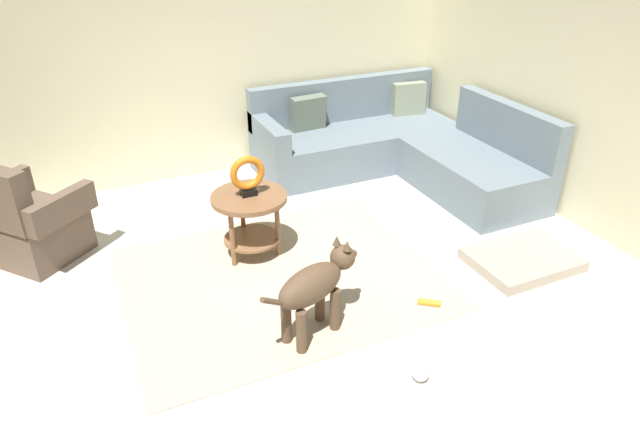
{
  "coord_description": "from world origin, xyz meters",
  "views": [
    {
      "loc": [
        -1.06,
        -2.7,
        2.5
      ],
      "look_at": [
        0.45,
        0.6,
        0.55
      ],
      "focal_mm": 31.84,
      "sensor_mm": 36.0,
      "label": 1
    }
  ],
  "objects": [
    {
      "name": "ground_plane",
      "position": [
        0.0,
        0.0,
        -0.05
      ],
      "size": [
        6.0,
        6.0,
        0.1
      ],
      "primitive_type": "cube",
      "color": "silver"
    },
    {
      "name": "wall_back",
      "position": [
        0.0,
        2.94,
        1.35
      ],
      "size": [
        6.0,
        0.12,
        2.7
      ],
      "primitive_type": "cube",
      "color": "beige",
      "rests_on": "ground_plane"
    },
    {
      "name": "area_rug",
      "position": [
        0.15,
        0.7,
        0.01
      ],
      "size": [
        2.3,
        1.9,
        0.01
      ],
      "primitive_type": "cube",
      "color": "#BCAD93",
      "rests_on": "ground_plane"
    },
    {
      "name": "sectional_couch",
      "position": [
        1.99,
        2.02,
        0.29
      ],
      "size": [
        2.2,
        2.25,
        0.88
      ],
      "color": "slate",
      "rests_on": "ground_plane"
    },
    {
      "name": "armchair",
      "position": [
        -1.52,
        1.79,
        0.32
      ],
      "size": [
        0.98,
        1.0,
        0.88
      ],
      "rotation": [
        0.0,
        0.0,
        -0.86
      ],
      "color": "brown",
      "rests_on": "ground_plane"
    },
    {
      "name": "side_table",
      "position": [
        0.08,
        1.12,
        0.42
      ],
      "size": [
        0.6,
        0.6,
        0.54
      ],
      "color": "brown",
      "rests_on": "ground_plane"
    },
    {
      "name": "torus_sculpture",
      "position": [
        0.08,
        1.12,
        0.71
      ],
      "size": [
        0.28,
        0.08,
        0.33
      ],
      "color": "black",
      "rests_on": "side_table"
    },
    {
      "name": "dog_bed_mat",
      "position": [
        1.98,
        0.08,
        0.04
      ],
      "size": [
        0.8,
        0.6,
        0.09
      ],
      "primitive_type": "cube",
      "color": "#B2A38E",
      "rests_on": "ground_plane"
    },
    {
      "name": "dog",
      "position": [
        0.15,
        0.01,
        0.38
      ],
      "size": [
        0.81,
        0.4,
        0.63
      ],
      "rotation": [
        0.0,
        0.0,
        5.09
      ],
      "color": "brown",
      "rests_on": "ground_plane"
    },
    {
      "name": "dog_toy_ball",
      "position": [
        0.54,
        -0.65,
        0.05
      ],
      "size": [
        0.1,
        0.1,
        0.1
      ],
      "primitive_type": "sphere",
      "color": "silver",
      "rests_on": "ground_plane"
    },
    {
      "name": "dog_toy_rope",
      "position": [
        1.0,
        -0.06,
        0.03
      ],
      "size": [
        0.16,
        0.14,
        0.05
      ],
      "primitive_type": "cylinder",
      "rotation": [
        0.0,
        1.57,
        2.51
      ],
      "color": "orange",
      "rests_on": "ground_plane"
    }
  ]
}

